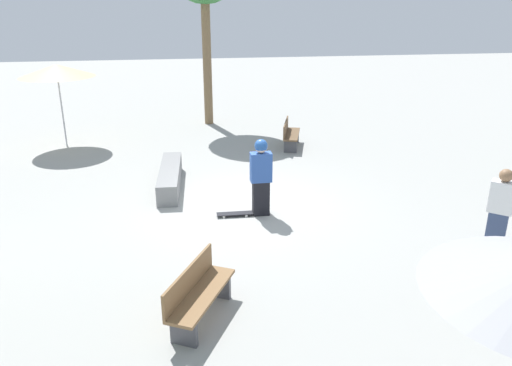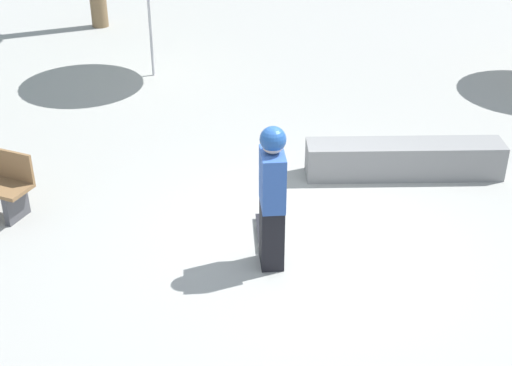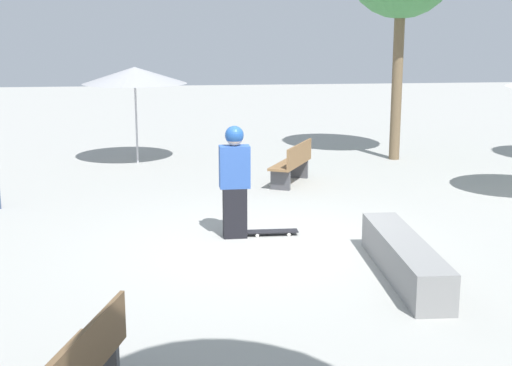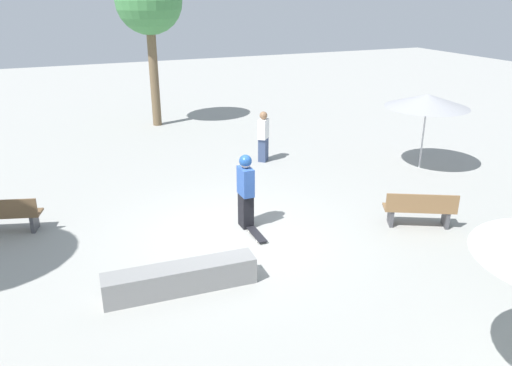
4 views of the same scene
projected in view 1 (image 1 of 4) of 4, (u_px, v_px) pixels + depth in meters
ground_plane at (242, 208)px, 11.48m from camera, size 60.00×60.00×0.00m
skater_main at (261, 175)px, 10.85m from camera, size 0.46×0.29×1.73m
skateboard at (235, 214)px, 11.05m from camera, size 0.80×0.22×0.07m
concrete_ledge at (170, 177)px, 12.71m from camera, size 0.64×2.78×0.50m
bench_near at (198, 294)px, 7.41m from camera, size 1.13×1.62×0.85m
bench_far at (290, 134)px, 16.02m from camera, size 0.88×1.66×0.85m
shade_umbrella_tan at (57, 71)px, 15.48m from camera, size 2.32×2.32×2.62m
bystander_watching at (500, 210)px, 9.40m from camera, size 0.49×0.47×1.61m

